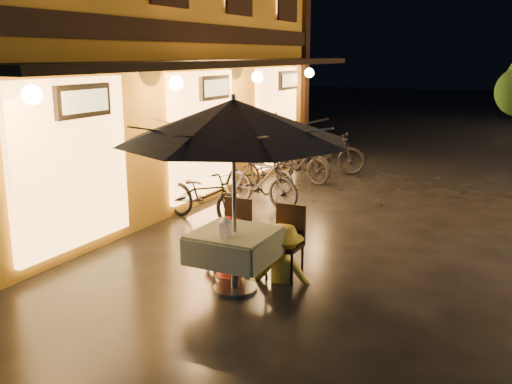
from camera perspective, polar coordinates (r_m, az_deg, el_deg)
The scene contains 15 objects.
ground at distance 6.61m, azimuth 2.28°, elevation -12.58°, with size 90.00×90.00×0.00m, color black.
west_building at distance 12.47m, azimuth -14.97°, elevation 16.85°, with size 5.90×11.40×7.40m.
cafe_table at distance 7.14m, azimuth -2.16°, elevation -5.41°, with size 0.99×0.99×0.78m.
patio_umbrella at distance 6.80m, azimuth -2.27°, elevation 7.13°, with size 2.84×2.84×2.46m.
cafe_chair_left at distance 7.95m, azimuth -2.15°, elevation -3.78°, with size 0.42×0.42×0.97m.
cafe_chair_right at distance 7.62m, azimuth 3.16°, elevation -4.58°, with size 0.42×0.42×0.97m.
table_lantern at distance 6.85m, azimuth -3.08°, elevation -3.34°, with size 0.16×0.16×0.25m.
person_orange at distance 7.69m, azimuth -2.84°, elevation -2.53°, with size 0.76×0.59×1.55m, color #ED4327.
person_yellow at distance 7.42m, azimuth 2.76°, elevation -3.39°, with size 0.96×0.55×1.49m, color yellow.
bicycle_0 at distance 10.12m, azimuth -5.16°, elevation -0.31°, with size 0.65×1.86×0.98m, color black.
bicycle_1 at distance 11.05m, azimuth 0.43°, elevation 1.12°, with size 0.49×1.74×1.04m, color black.
bicycle_2 at distance 12.49m, azimuth 1.16°, elevation 2.03°, with size 0.54×1.54×0.81m, color black.
bicycle_3 at distance 13.25m, azimuth 4.45°, elevation 3.02°, with size 0.46×1.62×0.97m, color black.
bicycle_4 at distance 13.67m, azimuth 4.67°, elevation 3.35°, with size 0.64×1.85×0.97m, color black.
bicycle_5 at distance 14.36m, azimuth 7.39°, elevation 3.99°, with size 0.51×1.79×1.08m, color black.
Camera 1 is at (2.41, -5.42, 2.92)m, focal length 40.00 mm.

